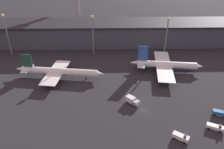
# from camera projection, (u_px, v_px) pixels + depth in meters

# --- Properties ---
(ground) EXTENTS (600.00, 600.00, 0.00)m
(ground) POSITION_uv_depth(u_px,v_px,m) (143.00, 110.00, 90.75)
(ground) COLOR #26262B
(terminal_building) EXTENTS (240.96, 25.96, 14.88)m
(terminal_building) POSITION_uv_depth(u_px,v_px,m) (128.00, 32.00, 152.43)
(terminal_building) COLOR #3D424C
(terminal_building) RESTS_ON ground
(airplane_0) EXTENTS (46.66, 27.22, 12.29)m
(airplane_0) POSITION_uv_depth(u_px,v_px,m) (59.00, 72.00, 112.13)
(airplane_0) COLOR white
(airplane_0) RESTS_ON ground
(airplane_1) EXTENTS (39.05, 37.05, 13.86)m
(airplane_1) POSITION_uv_depth(u_px,v_px,m) (165.00, 65.00, 118.53)
(airplane_1) COLOR white
(airplane_1) RESTS_ON ground
(service_vehicle_0) EXTENTS (6.35, 4.46, 2.65)m
(service_vehicle_0) POSITION_uv_depth(u_px,v_px,m) (215.00, 127.00, 80.16)
(service_vehicle_0) COLOR white
(service_vehicle_0) RESTS_ON ground
(service_vehicle_2) EXTENTS (5.84, 5.02, 2.93)m
(service_vehicle_2) POSITION_uv_depth(u_px,v_px,m) (181.00, 137.00, 75.74)
(service_vehicle_2) COLOR white
(service_vehicle_2) RESTS_ON ground
(service_vehicle_3) EXTENTS (6.13, 6.29, 3.08)m
(service_vehicle_3) POSITION_uv_depth(u_px,v_px,m) (132.00, 100.00, 93.51)
(service_vehicle_3) COLOR #9EA3A8
(service_vehicle_3) RESTS_ON ground
(service_vehicle_4) EXTENTS (6.38, 4.19, 2.86)m
(service_vehicle_4) POSITION_uv_depth(u_px,v_px,m) (221.00, 113.00, 86.91)
(service_vehicle_4) COLOR #195199
(service_vehicle_4) RESTS_ON ground
(lamp_post_0) EXTENTS (1.80, 1.80, 25.78)m
(lamp_post_0) POSITION_uv_depth(u_px,v_px,m) (6.00, 30.00, 129.91)
(lamp_post_0) COLOR slate
(lamp_post_0) RESTS_ON ground
(lamp_post_1) EXTENTS (1.80, 1.80, 24.71)m
(lamp_post_1) POSITION_uv_depth(u_px,v_px,m) (93.00, 30.00, 131.16)
(lamp_post_1) COLOR slate
(lamp_post_1) RESTS_ON ground
(lamp_post_2) EXTENTS (1.80, 1.80, 23.07)m
(lamp_post_2) POSITION_uv_depth(u_px,v_px,m) (167.00, 31.00, 132.44)
(lamp_post_2) COLOR slate
(lamp_post_2) RESTS_ON ground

